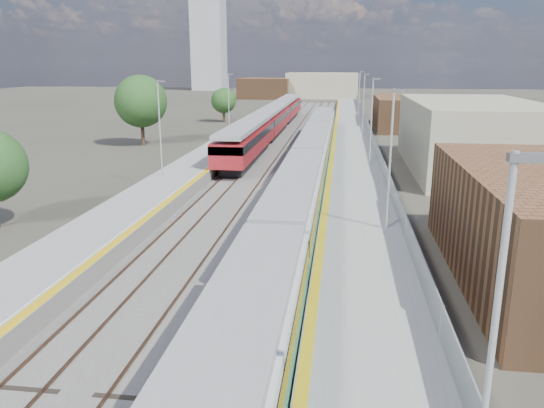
# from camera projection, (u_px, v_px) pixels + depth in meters

# --- Properties ---
(ground) EXTENTS (320.00, 320.00, 0.00)m
(ground) POSITION_uv_depth(u_px,v_px,m) (303.00, 157.00, 56.93)
(ground) COLOR #47443A
(ground) RESTS_ON ground
(ballast_bed) EXTENTS (10.50, 155.00, 0.06)m
(ballast_bed) POSITION_uv_depth(u_px,v_px,m) (285.00, 152.00, 59.61)
(ballast_bed) COLOR #565451
(ballast_bed) RESTS_ON ground
(tracks) EXTENTS (8.96, 160.00, 0.17)m
(tracks) POSITION_uv_depth(u_px,v_px,m) (292.00, 150.00, 61.12)
(tracks) COLOR #4C3323
(tracks) RESTS_ON ground
(platform_right) EXTENTS (4.70, 155.00, 8.52)m
(platform_right) POSITION_uv_depth(u_px,v_px,m) (353.00, 149.00, 58.52)
(platform_right) COLOR slate
(platform_right) RESTS_ON ground
(platform_left) EXTENTS (4.30, 155.00, 8.52)m
(platform_left) POSITION_uv_depth(u_px,v_px,m) (226.00, 147.00, 60.33)
(platform_left) COLOR slate
(platform_left) RESTS_ON ground
(buildings) EXTENTS (72.00, 185.50, 40.00)m
(buildings) POSITION_uv_depth(u_px,v_px,m) (261.00, 59.00, 141.32)
(buildings) COLOR brown
(buildings) RESTS_ON ground
(green_train) EXTENTS (2.75, 76.57, 3.03)m
(green_train) POSITION_uv_depth(u_px,v_px,m) (307.00, 169.00, 39.60)
(green_train) COLOR black
(green_train) RESTS_ON ground
(red_train) EXTENTS (3.02, 61.13, 3.81)m
(red_train) POSITION_uv_depth(u_px,v_px,m) (273.00, 119.00, 73.24)
(red_train) COLOR black
(red_train) RESTS_ON ground
(tree_b) EXTENTS (6.24, 6.24, 8.46)m
(tree_b) POSITION_uv_depth(u_px,v_px,m) (141.00, 101.00, 63.33)
(tree_b) COLOR #382619
(tree_b) RESTS_ON ground
(tree_c) EXTENTS (4.22, 4.22, 5.72)m
(tree_c) POSITION_uv_depth(u_px,v_px,m) (224.00, 101.00, 89.41)
(tree_c) COLOR #382619
(tree_c) RESTS_ON ground
(tree_d) EXTENTS (3.92, 3.92, 5.31)m
(tree_d) POSITION_uv_depth(u_px,v_px,m) (486.00, 114.00, 69.40)
(tree_d) COLOR #382619
(tree_d) RESTS_ON ground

